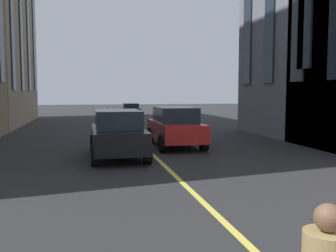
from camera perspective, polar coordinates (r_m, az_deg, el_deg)
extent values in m
cube|color=#D8C64C|center=(20.84, -4.66, -2.03)|extent=(80.00, 0.16, 0.01)
cube|color=#1E6038|center=(41.63, -5.65, 2.33)|extent=(4.40, 1.80, 0.55)
cube|color=#19232D|center=(41.39, -5.62, 3.05)|extent=(1.85, 1.58, 0.50)
cylinder|color=black|center=(43.00, -7.01, 2.04)|extent=(0.64, 0.22, 0.64)
cylinder|color=black|center=(43.19, -4.72, 2.08)|extent=(0.64, 0.22, 0.64)
cylinder|color=black|center=(40.12, -6.65, 1.83)|extent=(0.64, 0.22, 0.64)
cylinder|color=black|center=(40.31, -4.20, 1.86)|extent=(0.64, 0.22, 0.64)
cube|color=#B21E1E|center=(18.06, 1.10, -0.64)|extent=(4.70, 1.95, 0.80)
cube|color=#19232D|center=(18.00, 1.10, 1.73)|extent=(2.59, 1.72, 0.70)
cylinder|color=black|center=(19.43, -2.63, -1.43)|extent=(0.76, 0.27, 0.76)
cylinder|color=black|center=(19.82, 2.72, -1.30)|extent=(0.76, 0.27, 0.76)
cylinder|color=black|center=(16.40, -0.86, -2.63)|extent=(0.76, 0.27, 0.76)
cylinder|color=black|center=(16.86, 5.40, -2.44)|extent=(0.76, 0.27, 0.76)
cube|color=black|center=(15.13, -7.51, -1.80)|extent=(4.70, 1.95, 0.80)
cube|color=#19232D|center=(15.06, -7.54, 1.03)|extent=(2.59, 1.72, 0.70)
cylinder|color=black|center=(13.77, -3.08, -4.13)|extent=(0.76, 0.27, 0.76)
cylinder|color=black|center=(13.61, -10.91, -4.32)|extent=(0.76, 0.27, 0.76)
cylinder|color=black|center=(16.81, -4.73, -2.46)|extent=(0.76, 0.27, 0.76)
cylinder|color=black|center=(16.68, -11.13, -2.60)|extent=(0.76, 0.27, 0.76)
sphere|color=brown|center=(3.28, 22.85, -12.53)|extent=(0.22, 0.22, 0.22)
cube|color=#19232D|center=(36.04, -20.32, 16.96)|extent=(1.10, 0.10, 14.89)
cube|color=#19232D|center=(39.60, -19.53, 15.88)|extent=(1.10, 0.10, 14.89)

